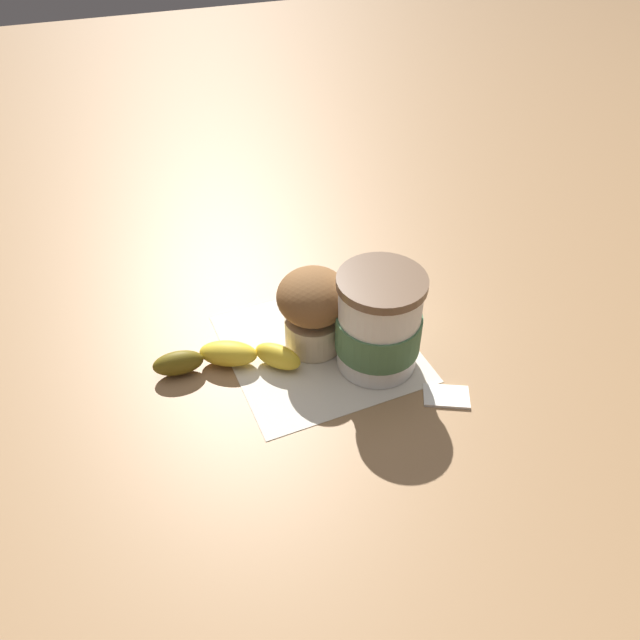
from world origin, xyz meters
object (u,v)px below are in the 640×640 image
object	(u,v)px
banana	(228,357)
sugar_packet	(446,395)
coffee_cup	(379,324)
muffin	(313,307)

from	to	relation	value
banana	sugar_packet	size ratio (longest dim) A/B	3.35
banana	sugar_packet	distance (m)	0.25
coffee_cup	banana	distance (m)	0.17
muffin	sugar_packet	size ratio (longest dim) A/B	2.09
coffee_cup	sugar_packet	world-z (taller)	coffee_cup
coffee_cup	muffin	distance (m)	0.08
coffee_cup	muffin	xyz separation A→B (m)	(0.06, -0.05, 0.00)
muffin	banana	size ratio (longest dim) A/B	0.62
sugar_packet	banana	bearing A→B (deg)	-29.98
banana	sugar_packet	world-z (taller)	banana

